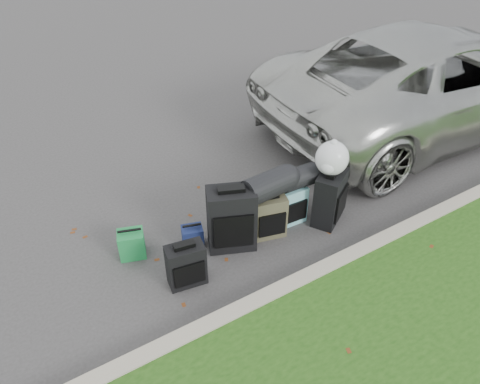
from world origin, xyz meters
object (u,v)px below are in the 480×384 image
suitcase_large_black_left (232,219)px  suitcase_large_black_right (330,198)px  suv (432,78)px  suitcase_olive (268,216)px  suitcase_teal (291,205)px  tote_navy (193,236)px  suitcase_small_black (186,265)px  tote_green (132,244)px

suitcase_large_black_left → suitcase_large_black_right: (1.28, -0.24, -0.05)m
suv → suitcase_olive: bearing=107.2°
suitcase_teal → tote_navy: size_ratio=1.97×
suitcase_olive → tote_navy: bearing=175.2°
suitcase_small_black → suitcase_large_black_left: size_ratio=0.64×
suitcase_small_black → tote_green: 0.80m
suitcase_small_black → suitcase_olive: size_ratio=0.92×
suitcase_small_black → suitcase_teal: bearing=18.2°
suitcase_teal → tote_green: (-1.94, 0.47, -0.09)m
tote_navy → suitcase_large_black_right: bearing=1.3°
suv → tote_green: (-5.48, -0.49, -0.66)m
suitcase_olive → suitcase_teal: size_ratio=1.08×
suitcase_large_black_left → suitcase_teal: suitcase_large_black_left is taller
suitcase_small_black → tote_navy: suitcase_small_black is taller
tote_green → tote_navy: bearing=1.1°
suv → tote_green: size_ratio=17.76×
suitcase_small_black → tote_navy: bearing=66.4°
tote_navy → tote_green: bearing=179.9°
suitcase_olive → suitcase_small_black: bearing=-156.2°
suitcase_large_black_left → suitcase_olive: suitcase_large_black_left is taller
tote_green → tote_navy: tote_green is taller
suitcase_teal → suitcase_large_black_right: (0.42, -0.23, 0.10)m
suv → suitcase_large_black_left: 4.52m
suv → suitcase_large_black_left: size_ratio=7.41×
suitcase_teal → suitcase_large_black_right: 0.48m
suitcase_olive → tote_green: 1.64m
suitcase_olive → suitcase_large_black_left: bearing=-173.2°
suitcase_large_black_left → tote_navy: suitcase_large_black_left is taller
suitcase_olive → tote_navy: (-0.88, 0.31, -0.15)m
tote_green → suitcase_large_black_left: bearing=-4.4°
suitcase_large_black_right → tote_green: suitcase_large_black_right is taller
suv → tote_navy: 4.90m
suitcase_large_black_left → tote_green: (-1.08, 0.46, -0.23)m
tote_navy → suitcase_small_black: bearing=-105.6°
suv → suitcase_teal: 3.71m
suitcase_large_black_left → tote_navy: (-0.40, 0.24, -0.27)m
suitcase_large_black_left → tote_green: 1.19m
suitcase_small_black → tote_navy: 0.61m
tote_navy → suitcase_large_black_left: bearing=-14.0°
suitcase_small_black → suitcase_large_black_right: bearing=9.9°
suv → tote_green: bearing=97.9°
suitcase_olive → suitcase_large_black_right: (0.80, -0.18, 0.08)m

